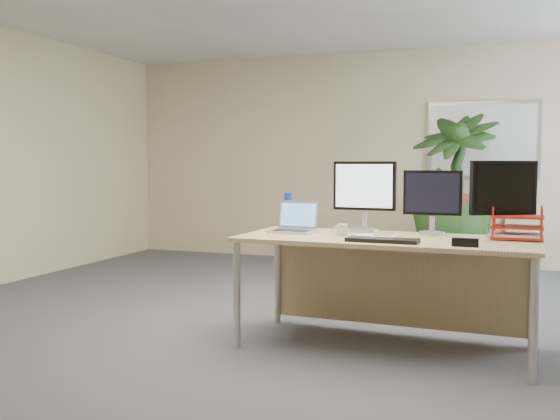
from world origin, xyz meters
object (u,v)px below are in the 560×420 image
(floor_plant, at_px, (453,209))
(laptop, at_px, (295,224))
(monitor_left, at_px, (364,191))
(desk, at_px, (389,259))
(monitor_right, at_px, (432,198))

(floor_plant, bearing_deg, laptop, -106.86)
(monitor_left, bearing_deg, laptop, -156.35)
(desk, relative_size, floor_plant, 1.35)
(floor_plant, distance_m, monitor_right, 2.81)
(desk, xyz_separation_m, laptop, (-0.70, 0.01, 0.22))
(desk, xyz_separation_m, floor_plant, (0.20, 2.98, 0.15))
(monitor_left, bearing_deg, monitor_right, -4.20)
(desk, relative_size, monitor_left, 3.91)
(floor_plant, relative_size, monitor_right, 3.30)
(monitor_right, distance_m, laptop, 1.00)
(desk, height_order, laptop, laptop)
(laptop, bearing_deg, floor_plant, 73.14)
(monitor_left, bearing_deg, floor_plant, 81.21)
(monitor_left, bearing_deg, desk, -44.25)
(monitor_right, xyz_separation_m, laptop, (-0.97, -0.17, -0.20))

